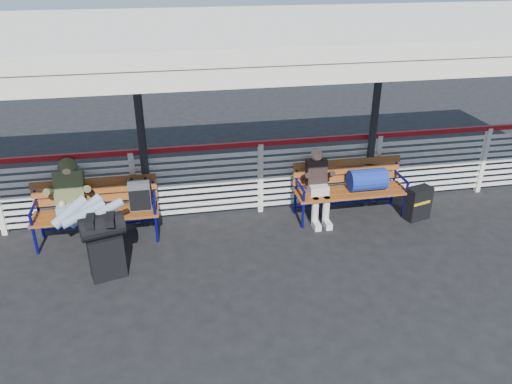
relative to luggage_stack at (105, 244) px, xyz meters
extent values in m
plane|color=black|center=(2.35, -0.48, -0.50)|extent=(60.00, 60.00, 0.00)
cube|color=silver|center=(2.35, 1.42, 0.10)|extent=(12.00, 0.04, 1.04)
cube|color=maroon|center=(2.35, 1.42, 0.70)|extent=(12.00, 0.06, 0.08)
cube|color=silver|center=(2.35, 0.42, 2.58)|extent=(12.60, 3.60, 0.16)
cube|color=silver|center=(2.35, -1.33, 2.45)|extent=(12.60, 0.06, 0.30)
cylinder|color=black|center=(0.55, 1.27, 1.00)|extent=(0.12, 0.12, 3.00)
cylinder|color=black|center=(4.15, 1.27, 1.00)|extent=(0.12, 0.12, 3.00)
cube|color=black|center=(0.00, 0.00, -0.19)|extent=(0.49, 0.37, 0.60)
cylinder|color=black|center=(0.00, 0.00, 0.26)|extent=(0.61, 0.44, 0.31)
cube|color=#91511C|center=(-0.20, 0.95, -0.05)|extent=(1.80, 0.50, 0.04)
cube|color=#91511C|center=(-0.20, 1.21, 0.22)|extent=(1.80, 0.10, 0.40)
cylinder|color=#0C0C8B|center=(-1.05, 0.75, -0.27)|extent=(0.04, 0.04, 0.45)
cylinder|color=#0C0C8B|center=(0.65, 0.75, -0.27)|extent=(0.04, 0.04, 0.45)
cylinder|color=#0C0C8B|center=(-1.05, 1.22, -0.05)|extent=(0.04, 0.04, 0.90)
cylinder|color=#0C0C8B|center=(0.65, 1.22, -0.05)|extent=(0.04, 0.04, 0.90)
cube|color=#52565A|center=(0.45, 0.97, 0.19)|extent=(0.31, 0.20, 0.44)
cube|color=#91511C|center=(3.74, 0.95, -0.05)|extent=(1.80, 0.50, 0.04)
cube|color=#91511C|center=(3.74, 1.21, 0.22)|extent=(1.80, 0.10, 0.40)
cylinder|color=#0C0C8B|center=(2.89, 0.75, -0.27)|extent=(0.04, 0.04, 0.45)
cylinder|color=#0C0C8B|center=(4.59, 0.75, -0.27)|extent=(0.04, 0.04, 0.45)
cylinder|color=#0C0C8B|center=(2.89, 1.22, -0.05)|extent=(0.04, 0.04, 0.90)
cylinder|color=#0C0C8B|center=(4.59, 1.22, -0.05)|extent=(0.04, 0.04, 0.90)
cylinder|color=navy|center=(3.99, 0.95, 0.15)|extent=(0.60, 0.35, 0.35)
cube|color=#98B2CD|center=(-0.55, 1.00, 0.04)|extent=(0.36, 0.26, 0.18)
cube|color=#47502A|center=(-0.55, 1.20, 0.30)|extent=(0.42, 0.38, 0.53)
sphere|color=#47502A|center=(-0.55, 1.30, 0.58)|extent=(0.28, 0.28, 0.28)
sphere|color=tan|center=(-0.55, 1.26, 0.57)|extent=(0.21, 0.21, 0.21)
cube|color=black|center=(-0.12, -0.06, 0.39)|extent=(0.11, 0.27, 0.10)
cube|color=black|center=(0.12, -0.06, 0.39)|extent=(0.11, 0.27, 0.10)
cube|color=beige|center=(3.19, 0.98, 0.03)|extent=(0.30, 0.24, 0.16)
cube|color=black|center=(3.19, 1.12, 0.28)|extent=(0.32, 0.23, 0.42)
sphere|color=tan|center=(3.19, 1.14, 0.55)|extent=(0.19, 0.19, 0.19)
cylinder|color=beige|center=(3.10, 0.80, -0.26)|extent=(0.11, 0.11, 0.46)
cylinder|color=beige|center=(3.28, 0.80, -0.26)|extent=(0.11, 0.11, 0.46)
cube|color=silver|center=(3.10, 0.70, -0.45)|extent=(0.10, 0.24, 0.10)
cube|color=silver|center=(3.28, 0.70, -0.45)|extent=(0.10, 0.24, 0.10)
cube|color=black|center=(4.79, 0.70, -0.22)|extent=(0.44, 0.32, 0.55)
cube|color=gold|center=(4.79, 0.58, -0.17)|extent=(0.32, 0.11, 0.04)
camera|label=1|loc=(0.89, -5.80, 3.45)|focal=35.00mm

